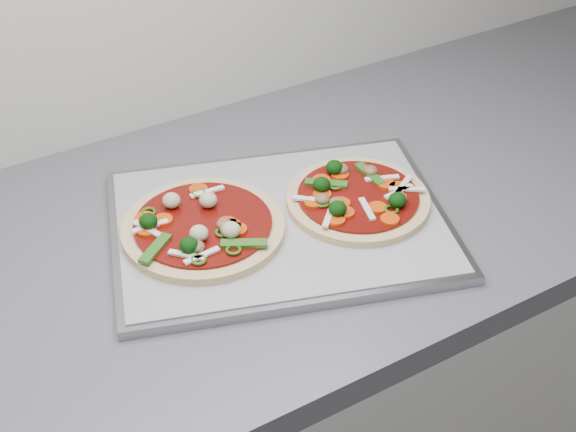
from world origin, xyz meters
TOP-DOWN VIEW (x-y plane):
  - countertop at (0.00, 1.30)m, footprint 3.60×0.60m
  - baking_tray at (0.35, 1.27)m, footprint 0.52×0.45m
  - parchment at (0.35, 1.27)m, footprint 0.49×0.42m
  - pizza_left at (0.25, 1.29)m, footprint 0.28×0.28m
  - pizza_right at (0.46, 1.25)m, footprint 0.24×0.24m

SIDE VIEW (x-z plane):
  - countertop at x=0.00m, z-range 0.86..0.90m
  - baking_tray at x=0.35m, z-range 0.90..0.91m
  - parchment at x=0.35m, z-range 0.91..0.92m
  - pizza_right at x=0.46m, z-range 0.91..0.94m
  - pizza_left at x=0.25m, z-range 0.91..0.94m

